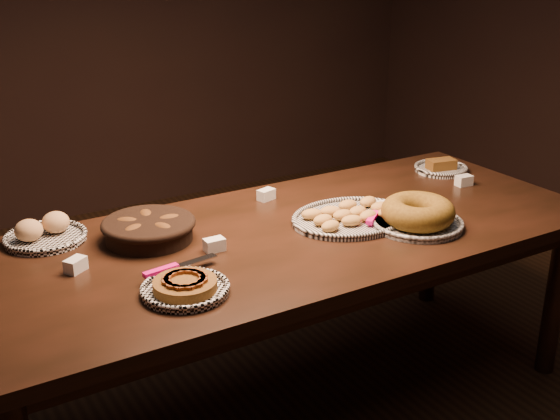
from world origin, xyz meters
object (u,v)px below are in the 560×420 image
apple_tart_plate (185,287)px  bundt_cake_plate (417,215)px  buffet_table (289,250)px  madeleine_platter (350,216)px

apple_tart_plate → bundt_cake_plate: bundt_cake_plate is taller
apple_tart_plate → buffet_table: bearing=33.6°
buffet_table → apple_tart_plate: (-0.53, -0.25, 0.09)m
buffet_table → bundt_cake_plate: 0.50m
buffet_table → madeleine_platter: bearing=-7.3°
madeleine_platter → bundt_cake_plate: (0.18, -0.17, 0.03)m
buffet_table → apple_tart_plate: size_ratio=7.61×
buffet_table → madeleine_platter: madeleine_platter is taller
buffet_table → madeleine_platter: size_ratio=5.08×
apple_tart_plate → bundt_cake_plate: 0.96m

